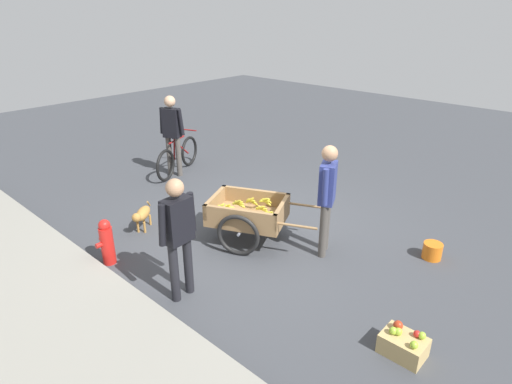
{
  "coord_description": "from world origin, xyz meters",
  "views": [
    {
      "loc": [
        -3.95,
        4.43,
        3.3
      ],
      "look_at": [
        0.0,
        0.12,
        0.75
      ],
      "focal_mm": 30.05,
      "sensor_mm": 36.0,
      "label": 1
    }
  ],
  "objects_px": {
    "bicycle": "(178,157)",
    "bystander_person": "(178,229)",
    "cyclist_person": "(172,128)",
    "fire_hydrant": "(107,242)",
    "plastic_bucket": "(432,251)",
    "dog": "(142,214)",
    "apple_crate": "(403,344)",
    "fruit_cart": "(248,215)",
    "vendor_person": "(327,191)"
  },
  "relations": [
    {
      "from": "cyclist_person",
      "to": "plastic_bucket",
      "type": "bearing_deg",
      "value": -175.4
    },
    {
      "from": "dog",
      "to": "fire_hydrant",
      "type": "bearing_deg",
      "value": 118.38
    },
    {
      "from": "vendor_person",
      "to": "cyclist_person",
      "type": "xyz_separation_m",
      "value": [
        4.09,
        -0.48,
        0.04
      ]
    },
    {
      "from": "vendor_person",
      "to": "plastic_bucket",
      "type": "height_order",
      "value": "vendor_person"
    },
    {
      "from": "bicycle",
      "to": "dog",
      "type": "bearing_deg",
      "value": 129.36
    },
    {
      "from": "apple_crate",
      "to": "bystander_person",
      "type": "xyz_separation_m",
      "value": [
        2.44,
        0.91,
        0.8
      ]
    },
    {
      "from": "fire_hydrant",
      "to": "bicycle",
      "type": "bearing_deg",
      "value": -53.69
    },
    {
      "from": "fruit_cart",
      "to": "apple_crate",
      "type": "xyz_separation_m",
      "value": [
        -2.77,
        0.62,
        -0.31
      ]
    },
    {
      "from": "vendor_person",
      "to": "fruit_cart",
      "type": "bearing_deg",
      "value": 25.38
    },
    {
      "from": "fruit_cart",
      "to": "vendor_person",
      "type": "bearing_deg",
      "value": -154.62
    },
    {
      "from": "apple_crate",
      "to": "cyclist_person",
      "type": "bearing_deg",
      "value": -15.28
    },
    {
      "from": "fire_hydrant",
      "to": "vendor_person",
      "type": "bearing_deg",
      "value": -132.21
    },
    {
      "from": "bicycle",
      "to": "bystander_person",
      "type": "xyz_separation_m",
      "value": [
        -3.45,
        2.64,
        0.57
      ]
    },
    {
      "from": "dog",
      "to": "plastic_bucket",
      "type": "height_order",
      "value": "dog"
    },
    {
      "from": "cyclist_person",
      "to": "fire_hydrant",
      "type": "height_order",
      "value": "cyclist_person"
    },
    {
      "from": "fruit_cart",
      "to": "plastic_bucket",
      "type": "relative_size",
      "value": 6.83
    },
    {
      "from": "fruit_cart",
      "to": "cyclist_person",
      "type": "bearing_deg",
      "value": -17.65
    },
    {
      "from": "cyclist_person",
      "to": "bystander_person",
      "type": "distance_m",
      "value": 4.21
    },
    {
      "from": "plastic_bucket",
      "to": "vendor_person",
      "type": "bearing_deg",
      "value": 36.56
    },
    {
      "from": "fire_hydrant",
      "to": "apple_crate",
      "type": "xyz_separation_m",
      "value": [
        -3.78,
        -1.14,
        -0.21
      ]
    },
    {
      "from": "bicycle",
      "to": "apple_crate",
      "type": "distance_m",
      "value": 6.14
    },
    {
      "from": "fruit_cart",
      "to": "bystander_person",
      "type": "xyz_separation_m",
      "value": [
        -0.34,
        1.53,
        0.49
      ]
    },
    {
      "from": "fire_hydrant",
      "to": "apple_crate",
      "type": "distance_m",
      "value": 3.95
    },
    {
      "from": "fire_hydrant",
      "to": "bystander_person",
      "type": "distance_m",
      "value": 1.48
    },
    {
      "from": "bicycle",
      "to": "bystander_person",
      "type": "distance_m",
      "value": 4.38
    },
    {
      "from": "vendor_person",
      "to": "apple_crate",
      "type": "bearing_deg",
      "value": 147.46
    },
    {
      "from": "vendor_person",
      "to": "fire_hydrant",
      "type": "xyz_separation_m",
      "value": [
        2.04,
        2.25,
        -0.64
      ]
    },
    {
      "from": "fruit_cart",
      "to": "apple_crate",
      "type": "bearing_deg",
      "value": 167.4
    },
    {
      "from": "fruit_cart",
      "to": "vendor_person",
      "type": "height_order",
      "value": "vendor_person"
    },
    {
      "from": "bicycle",
      "to": "fire_hydrant",
      "type": "xyz_separation_m",
      "value": [
        -2.11,
        2.87,
        -0.02
      ]
    },
    {
      "from": "bystander_person",
      "to": "apple_crate",
      "type": "bearing_deg",
      "value": -159.58
    },
    {
      "from": "bystander_person",
      "to": "cyclist_person",
      "type": "bearing_deg",
      "value": -36.36
    },
    {
      "from": "bystander_person",
      "to": "plastic_bucket",
      "type": "bearing_deg",
      "value": -123.35
    },
    {
      "from": "dog",
      "to": "apple_crate",
      "type": "bearing_deg",
      "value": -176.47
    },
    {
      "from": "fruit_cart",
      "to": "bicycle",
      "type": "bearing_deg",
      "value": -19.67
    },
    {
      "from": "bicycle",
      "to": "fire_hydrant",
      "type": "height_order",
      "value": "bicycle"
    },
    {
      "from": "apple_crate",
      "to": "plastic_bucket",
      "type": "bearing_deg",
      "value": -75.86
    },
    {
      "from": "vendor_person",
      "to": "plastic_bucket",
      "type": "bearing_deg",
      "value": -143.44
    },
    {
      "from": "cyclist_person",
      "to": "fire_hydrant",
      "type": "relative_size",
      "value": 2.5
    },
    {
      "from": "plastic_bucket",
      "to": "apple_crate",
      "type": "height_order",
      "value": "apple_crate"
    },
    {
      "from": "plastic_bucket",
      "to": "bystander_person",
      "type": "bearing_deg",
      "value": 56.65
    },
    {
      "from": "fruit_cart",
      "to": "vendor_person",
      "type": "xyz_separation_m",
      "value": [
        -1.03,
        -0.49,
        0.53
      ]
    },
    {
      "from": "vendor_person",
      "to": "bystander_person",
      "type": "bearing_deg",
      "value": 70.92
    },
    {
      "from": "fruit_cart",
      "to": "plastic_bucket",
      "type": "distance_m",
      "value": 2.68
    },
    {
      "from": "apple_crate",
      "to": "bystander_person",
      "type": "distance_m",
      "value": 2.72
    },
    {
      "from": "fire_hydrant",
      "to": "plastic_bucket",
      "type": "distance_m",
      "value": 4.55
    },
    {
      "from": "dog",
      "to": "fire_hydrant",
      "type": "xyz_separation_m",
      "value": [
        -0.47,
        0.88,
        0.06
      ]
    },
    {
      "from": "bicycle",
      "to": "bystander_person",
      "type": "bearing_deg",
      "value": 142.59
    },
    {
      "from": "dog",
      "to": "apple_crate",
      "type": "xyz_separation_m",
      "value": [
        -4.25,
        -0.26,
        -0.14
      ]
    },
    {
      "from": "fruit_cart",
      "to": "dog",
      "type": "distance_m",
      "value": 1.73
    }
  ]
}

